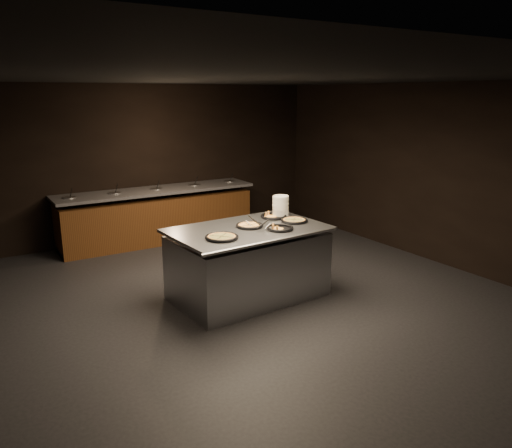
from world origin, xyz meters
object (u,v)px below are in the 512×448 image
at_px(plate_stack, 281,206).
at_px(pan_veggie_whole, 222,237).
at_px(serving_counter, 248,264).
at_px(pan_cheese_whole, 249,225).

bearing_deg(plate_stack, pan_veggie_whole, -155.09).
xyz_separation_m(serving_counter, plate_stack, (0.75, 0.33, 0.66)).
xyz_separation_m(plate_stack, pan_cheese_whole, (-0.71, -0.30, -0.13)).
bearing_deg(serving_counter, plate_stack, 20.54).
bearing_deg(plate_stack, serving_counter, -156.15).
bearing_deg(serving_counter, pan_veggie_whole, -156.93).
height_order(plate_stack, pan_cheese_whole, plate_stack).
relative_size(plate_stack, pan_cheese_whole, 0.81).
distance_m(plate_stack, pan_veggie_whole, 1.43).
relative_size(plate_stack, pan_veggie_whole, 0.71).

